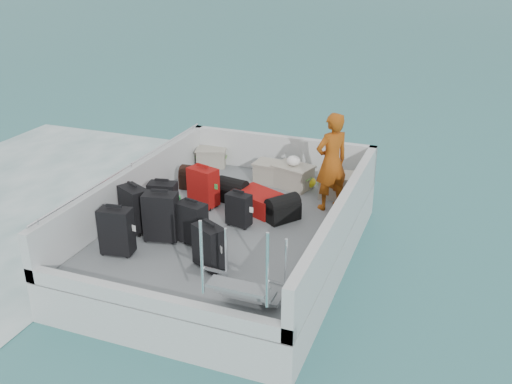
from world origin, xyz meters
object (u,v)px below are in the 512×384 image
at_px(suitcase_1, 134,209).
at_px(crate_2, 293,177).
at_px(suitcase_3, 161,217).
at_px(crate_1, 272,173).
at_px(suitcase_2, 163,201).
at_px(suitcase_6, 209,247).
at_px(suitcase_8, 259,201).
at_px(suitcase_5, 203,187).
at_px(suitcase_7, 239,210).
at_px(suitcase_0, 117,232).
at_px(crate_3, 337,186).
at_px(passenger, 331,162).
at_px(crate_0, 212,158).
at_px(suitcase_4, 192,223).

bearing_deg(suitcase_1, crate_2, 82.15).
height_order(suitcase_3, crate_2, suitcase_3).
bearing_deg(crate_1, suitcase_2, -117.49).
xyz_separation_m(suitcase_6, crate_1, (-0.22, 3.14, -0.13)).
bearing_deg(suitcase_6, suitcase_3, -176.59).
distance_m(suitcase_8, crate_1, 1.22).
relative_size(suitcase_3, suitcase_5, 1.12).
bearing_deg(suitcase_2, suitcase_7, -1.52).
relative_size(suitcase_0, suitcase_6, 1.12).
distance_m(suitcase_1, suitcase_6, 1.64).
xyz_separation_m(suitcase_3, suitcase_8, (0.96, 1.47, -0.21)).
bearing_deg(suitcase_5, suitcase_1, -99.98).
relative_size(suitcase_0, crate_1, 1.18).
height_order(suitcase_6, crate_3, suitcase_6).
height_order(crate_1, passenger, passenger).
bearing_deg(suitcase_6, suitcase_7, 123.45).
xyz_separation_m(suitcase_6, passenger, (1.03, 2.44, 0.50)).
relative_size(suitcase_0, suitcase_1, 0.99).
bearing_deg(passenger, crate_0, -70.44).
xyz_separation_m(suitcase_0, suitcase_5, (0.41, 1.90, -0.01)).
distance_m(crate_3, passenger, 0.80).
bearing_deg(suitcase_2, suitcase_8, 22.17).
xyz_separation_m(suitcase_0, suitcase_4, (0.83, 0.66, -0.03)).
relative_size(suitcase_3, crate_1, 1.26).
relative_size(suitcase_3, crate_0, 1.35).
bearing_deg(suitcase_0, suitcase_6, -3.65).
xyz_separation_m(suitcase_0, suitcase_7, (1.24, 1.41, -0.08)).
xyz_separation_m(suitcase_1, suitcase_8, (1.49, 1.33, -0.19)).
height_order(suitcase_0, suitcase_1, suitcase_1).
distance_m(suitcase_3, crate_0, 3.13).
bearing_deg(suitcase_0, suitcase_4, 29.92).
bearing_deg(crate_1, suitcase_6, -85.95).
bearing_deg(suitcase_7, suitcase_0, -121.13).
bearing_deg(crate_2, suitcase_8, -101.67).
bearing_deg(suitcase_7, suitcase_3, -126.13).
distance_m(suitcase_3, suitcase_4, 0.46).
bearing_deg(suitcase_8, crate_2, 12.94).
height_order(crate_3, passenger, passenger).
distance_m(suitcase_2, crate_3, 2.99).
height_order(suitcase_4, passenger, passenger).
height_order(crate_0, crate_2, crate_2).
relative_size(suitcase_7, crate_0, 0.97).
xyz_separation_m(suitcase_6, crate_3, (1.03, 2.94, -0.12)).
distance_m(suitcase_8, crate_3, 1.46).
bearing_deg(suitcase_8, suitcase_4, -175.21).
bearing_deg(suitcase_3, crate_0, 89.48).
height_order(suitcase_8, passenger, passenger).
xyz_separation_m(suitcase_2, suitcase_3, (0.32, -0.61, 0.06)).
relative_size(suitcase_3, suitcase_6, 1.20).
relative_size(suitcase_3, suitcase_7, 1.40).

